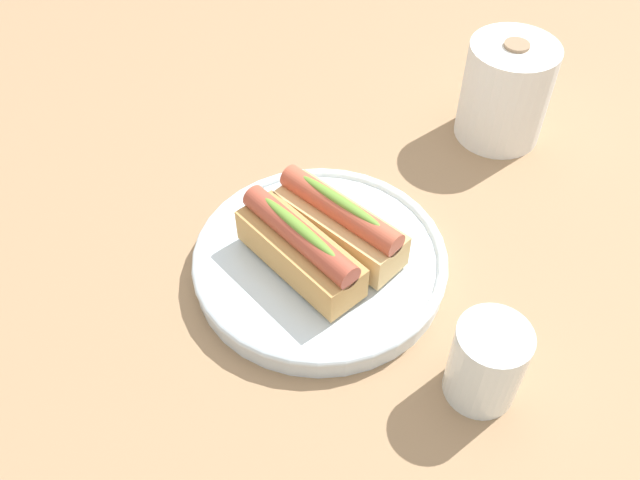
{
  "coord_description": "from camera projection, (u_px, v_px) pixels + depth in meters",
  "views": [
    {
      "loc": [
        0.29,
        -0.4,
        0.57
      ],
      "look_at": [
        0.02,
        -0.01,
        0.05
      ],
      "focal_mm": 37.76,
      "sensor_mm": 36.0,
      "label": 1
    }
  ],
  "objects": [
    {
      "name": "hotdog_back",
      "position": [
        340.0,
        222.0,
        0.71
      ],
      "size": [
        0.16,
        0.07,
        0.06
      ],
      "color": "#DBB270",
      "rests_on": "serving_bowl"
    },
    {
      "name": "hotdog_front",
      "position": [
        300.0,
        248.0,
        0.68
      ],
      "size": [
        0.16,
        0.08,
        0.06
      ],
      "color": "tan",
      "rests_on": "serving_bowl"
    },
    {
      "name": "water_glass",
      "position": [
        486.0,
        364.0,
        0.61
      ],
      "size": [
        0.07,
        0.07,
        0.09
      ],
      "color": "white",
      "rests_on": "ground_plane"
    },
    {
      "name": "paper_towel_roll",
      "position": [
        505.0,
        92.0,
        0.85
      ],
      "size": [
        0.11,
        0.11,
        0.13
      ],
      "color": "white",
      "rests_on": "ground_plane"
    },
    {
      "name": "serving_bowl",
      "position": [
        320.0,
        261.0,
        0.73
      ],
      "size": [
        0.27,
        0.27,
        0.03
      ],
      "color": "silver",
      "rests_on": "ground_plane"
    },
    {
      "name": "ground_plane",
      "position": [
        311.0,
        253.0,
        0.75
      ],
      "size": [
        2.4,
        2.4,
        0.0
      ],
      "primitive_type": "plane",
      "color": "#9E7A56"
    }
  ]
}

